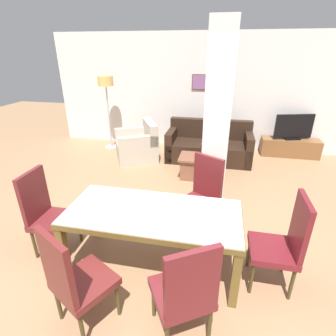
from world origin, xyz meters
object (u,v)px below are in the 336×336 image
(dining_chair_near_right, at_px, (185,291))
(bottle, at_px, (202,151))
(tv_stand, at_px, (290,147))
(floor_lamp, at_px, (106,88))
(dining_chair_head_left, at_px, (46,211))
(armchair, at_px, (138,147))
(dining_chair_far_right, at_px, (202,193))
(dining_chair_head_right, at_px, (284,241))
(tv_screen, at_px, (294,127))
(dining_table, at_px, (153,222))
(sofa, at_px, (209,147))
(dining_chair_near_left, at_px, (74,278))
(coffee_table, at_px, (200,167))

(dining_chair_near_right, distance_m, bottle, 3.29)
(tv_stand, distance_m, floor_lamp, 4.55)
(tv_stand, bearing_deg, floor_lamp, -175.95)
(dining_chair_head_left, relative_size, armchair, 0.92)
(dining_chair_far_right, relative_size, dining_chair_head_right, 1.00)
(dining_chair_head_left, relative_size, dining_chair_head_right, 1.00)
(dining_chair_head_left, distance_m, bottle, 2.99)
(dining_chair_far_right, height_order, tv_screen, dining_chair_far_right)
(armchair, relative_size, tv_stand, 0.89)
(armchair, bearing_deg, dining_chair_head_left, 150.11)
(bottle, relative_size, floor_lamp, 0.13)
(dining_table, bearing_deg, sofa, 83.10)
(dining_chair_head_right, relative_size, dining_chair_near_left, 1.00)
(dining_chair_near_right, relative_size, coffee_table, 1.33)
(sofa, distance_m, armchair, 1.60)
(dining_chair_head_left, distance_m, coffee_table, 2.92)
(dining_chair_near_left, xyz_separation_m, floor_lamp, (-1.62, 4.54, 0.93))
(dining_chair_head_left, bearing_deg, coffee_table, 146.11)
(armchair, distance_m, floor_lamp, 1.62)
(dining_chair_near_right, xyz_separation_m, dining_chair_far_right, (-0.00, 1.59, 0.00))
(dining_table, distance_m, dining_chair_far_right, 0.93)
(bottle, distance_m, tv_screen, 2.46)
(dining_chair_head_left, height_order, sofa, dining_chair_head_left)
(dining_chair_head_right, relative_size, tv_screen, 1.23)
(floor_lamp, bearing_deg, dining_chair_near_left, -70.36)
(dining_chair_far_right, relative_size, bottle, 4.55)
(dining_chair_near_left, relative_size, floor_lamp, 0.60)
(dining_chair_head_left, xyz_separation_m, coffee_table, (1.62, 2.41, -0.33))
(dining_chair_near_left, bearing_deg, tv_stand, 89.33)
(coffee_table, bearing_deg, dining_chair_head_right, -66.44)
(bottle, xyz_separation_m, floor_lamp, (-2.40, 1.19, 0.96))
(dining_chair_head_left, xyz_separation_m, dining_chair_far_right, (1.78, 0.80, 0.00))
(tv_screen, bearing_deg, dining_table, 44.47)
(dining_chair_far_right, height_order, sofa, dining_chair_far_right)
(dining_table, height_order, floor_lamp, floor_lamp)
(armchair, bearing_deg, dining_table, 173.64)
(armchair, bearing_deg, tv_stand, -102.08)
(sofa, xyz_separation_m, tv_stand, (1.86, 0.61, -0.09))
(dining_chair_near_right, relative_size, tv_screen, 1.23)
(tv_screen, relative_size, floor_lamp, 0.49)
(dining_chair_far_right, bearing_deg, tv_stand, -89.13)
(bottle, distance_m, tv_stand, 2.48)
(dining_chair_head_left, height_order, floor_lamp, floor_lamp)
(dining_chair_head_right, height_order, coffee_table, dining_chair_head_right)
(dining_chair_far_right, bearing_deg, sofa, -58.44)
(dining_chair_near_right, xyz_separation_m, dining_chair_head_right, (0.88, 0.78, 0.00))
(dining_chair_near_left, bearing_deg, dining_chair_far_right, 89.26)
(bottle, xyz_separation_m, tv_stand, (1.95, 1.50, -0.32))
(dining_chair_near_right, bearing_deg, dining_chair_head_left, 125.39)
(armchair, distance_m, tv_screen, 3.57)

